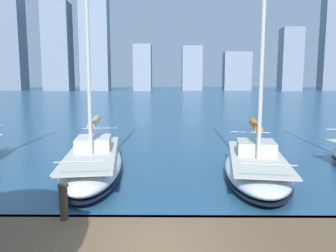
{
  "coord_description": "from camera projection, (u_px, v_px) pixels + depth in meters",
  "views": [
    {
      "loc": [
        -0.31,
        6.69,
        4.0
      ],
      "look_at": [
        -0.2,
        -6.84,
        2.2
      ],
      "focal_mm": 35.0,
      "sensor_mm": 36.0,
      "label": 1
    }
  ],
  "objects": [
    {
      "name": "dock_pier",
      "position": [
        156.0,
        241.0,
        7.18
      ],
      "size": [
        28.0,
        2.8,
        0.6
      ],
      "color": "brown",
      "rests_on": "ground"
    },
    {
      "name": "sailboat_orange",
      "position": [
        256.0,
        164.0,
        13.73
      ],
      "size": [
        3.72,
        7.84,
        12.3
      ],
      "color": "silver",
      "rests_on": "ground"
    },
    {
      "name": "city_skyline",
      "position": [
        132.0,
        48.0,
        161.38
      ],
      "size": [
        175.69,
        19.8,
        53.61
      ],
      "color": "gray",
      "rests_on": "ground"
    },
    {
      "name": "sailboat_tan",
      "position": [
        93.0,
        160.0,
        14.37
      ],
      "size": [
        3.62,
        8.83,
        11.83
      ],
      "color": "white",
      "rests_on": "ground"
    },
    {
      "name": "mooring_post",
      "position": [
        64.0,
        201.0,
        8.13
      ],
      "size": [
        0.26,
        0.26,
        0.91
      ],
      "color": "#423323",
      "rests_on": "dock_pier"
    }
  ]
}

